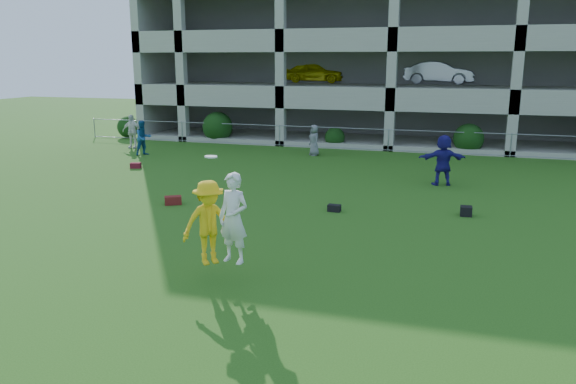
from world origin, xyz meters
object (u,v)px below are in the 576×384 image
(frisbee_contest, at_px, (216,221))
(parking_garage, at_px, (409,39))
(bystander_c, at_px, (314,140))
(crate_d, at_px, (466,211))
(bystander_a, at_px, (143,138))
(bystander_d, at_px, (443,160))
(bystander_b, at_px, (132,131))

(frisbee_contest, xyz_separation_m, parking_garage, (1.29, 27.55, 4.67))
(bystander_c, bearing_deg, parking_garage, 124.33)
(bystander_c, xyz_separation_m, crate_d, (7.33, -9.44, -0.62))
(bystander_a, bearing_deg, frisbee_contest, -109.97)
(bystander_d, height_order, parking_garage, parking_garage)
(frisbee_contest, relative_size, parking_garage, 0.08)
(bystander_a, relative_size, crate_d, 4.99)
(crate_d, distance_m, parking_garage, 21.67)
(bystander_c, xyz_separation_m, bystander_d, (6.43, -5.14, 0.20))
(bystander_c, distance_m, frisbee_contest, 16.65)
(bystander_c, distance_m, bystander_d, 8.23)
(crate_d, bearing_deg, bystander_c, 127.81)
(bystander_a, bearing_deg, parking_garage, -7.16)
(bystander_b, distance_m, frisbee_contest, 20.03)
(crate_d, xyz_separation_m, parking_garage, (-3.93, 20.49, 5.86))
(bystander_b, bearing_deg, crate_d, -34.28)
(bystander_b, xyz_separation_m, crate_d, (17.41, -8.84, -0.76))
(bystander_d, height_order, crate_d, bystander_d)
(crate_d, relative_size, frisbee_contest, 0.14)
(bystander_c, distance_m, parking_garage, 12.69)
(bystander_b, height_order, bystander_c, bystander_b)
(crate_d, bearing_deg, parking_garage, 100.86)
(bystander_a, bearing_deg, crate_d, -80.54)
(parking_garage, bearing_deg, frisbee_contest, -92.69)
(bystander_a, distance_m, crate_d, 17.09)
(crate_d, xyz_separation_m, frisbee_contest, (-5.22, -7.06, 1.20))
(bystander_c, distance_m, crate_d, 11.97)
(bystander_b, bearing_deg, parking_garage, 33.48)
(bystander_a, distance_m, bystander_c, 8.61)
(bystander_b, height_order, parking_garage, parking_garage)
(bystander_c, relative_size, parking_garage, 0.05)
(bystander_a, relative_size, bystander_b, 0.96)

